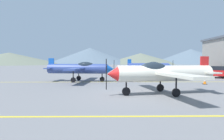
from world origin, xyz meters
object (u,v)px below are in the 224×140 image
airplane_near (161,73)px  airplane_far (150,66)px  traffic_cone_front (205,81)px  airplane_mid (80,68)px  car_sedan (218,72)px

airplane_near → airplane_far: size_ratio=1.00×
airplane_far → traffic_cone_front: (2.75, -12.03, -1.18)m
airplane_mid → airplane_far: bearing=43.4°
airplane_far → car_sedan: bearing=-34.1°
car_sedan → airplane_mid: bearing=-167.6°
traffic_cone_front → airplane_near: bearing=-137.6°
airplane_mid → airplane_near: bearing=-49.8°
airplane_near → traffic_cone_front: airplane_near is taller
airplane_far → car_sedan: airplane_far is taller
airplane_mid → traffic_cone_front: size_ratio=14.75×
airplane_mid → airplane_far: same height
airplane_near → airplane_far: 17.61m
airplane_near → airplane_mid: 10.51m
airplane_far → airplane_mid: bearing=-136.6°
airplane_mid → car_sedan: airplane_mid is taller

